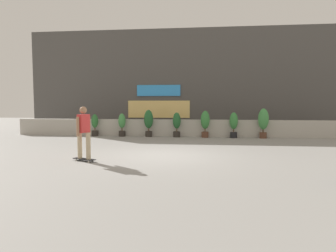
# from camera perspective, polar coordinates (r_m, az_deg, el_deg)

# --- Properties ---
(ground_plane) EXTENTS (48.00, 48.00, 0.00)m
(ground_plane) POSITION_cam_1_polar(r_m,az_deg,el_deg) (10.42, -0.94, -5.57)
(ground_plane) COLOR gray
(planter_wall) EXTENTS (18.00, 0.40, 0.90)m
(planter_wall) POSITION_cam_1_polar(r_m,az_deg,el_deg) (16.29, 1.80, -0.37)
(planter_wall) COLOR #B2ADA3
(planter_wall) RESTS_ON ground
(building_backdrop) EXTENTS (20.00, 2.08, 6.50)m
(building_backdrop) POSITION_cam_1_polar(r_m,az_deg,el_deg) (20.27, 2.76, 8.48)
(building_backdrop) COLOR #4C4947
(building_backdrop) RESTS_ON ground
(potted_plant_0) EXTENTS (0.36, 0.36, 1.20)m
(potted_plant_0) POSITION_cam_1_polar(r_m,az_deg,el_deg) (16.81, -13.72, 0.28)
(potted_plant_0) COLOR #2D2823
(potted_plant_0) RESTS_ON ground
(potted_plant_1) EXTENTS (0.38, 0.38, 1.24)m
(potted_plant_1) POSITION_cam_1_polar(r_m,az_deg,el_deg) (16.34, -8.73, 0.36)
(potted_plant_1) COLOR #2D2823
(potted_plant_1) RESTS_ON ground
(potted_plant_2) EXTENTS (0.48, 0.48, 1.44)m
(potted_plant_2) POSITION_cam_1_polar(r_m,az_deg,el_deg) (16.01, -3.71, 0.90)
(potted_plant_2) COLOR #2D2823
(potted_plant_2) RESTS_ON ground
(potted_plant_3) EXTENTS (0.42, 0.42, 1.30)m
(potted_plant_3) POSITION_cam_1_polar(r_m,az_deg,el_deg) (15.82, 1.67, 0.49)
(potted_plant_3) COLOR #2D2823
(potted_plant_3) RESTS_ON ground
(potted_plant_4) EXTENTS (0.46, 0.46, 1.40)m
(potted_plant_4) POSITION_cam_1_polar(r_m,az_deg,el_deg) (15.76, 7.07, 0.71)
(potted_plant_4) COLOR brown
(potted_plant_4) RESTS_ON ground
(potted_plant_5) EXTENTS (0.42, 0.42, 1.32)m
(potted_plant_5) POSITION_cam_1_polar(r_m,az_deg,el_deg) (15.84, 12.36, 0.43)
(potted_plant_5) COLOR black
(potted_plant_5) RESTS_ON ground
(potted_plant_6) EXTENTS (0.53, 0.53, 1.52)m
(potted_plant_6) POSITION_cam_1_polar(r_m,az_deg,el_deg) (16.05, 17.66, 0.93)
(potted_plant_6) COLOR brown
(potted_plant_6) RESTS_ON ground
(skater_by_wall_right) EXTENTS (0.82, 0.52, 1.70)m
(skater_by_wall_right) POSITION_cam_1_polar(r_m,az_deg,el_deg) (9.61, -15.72, -0.92)
(skater_by_wall_right) COLOR black
(skater_by_wall_right) RESTS_ON ground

